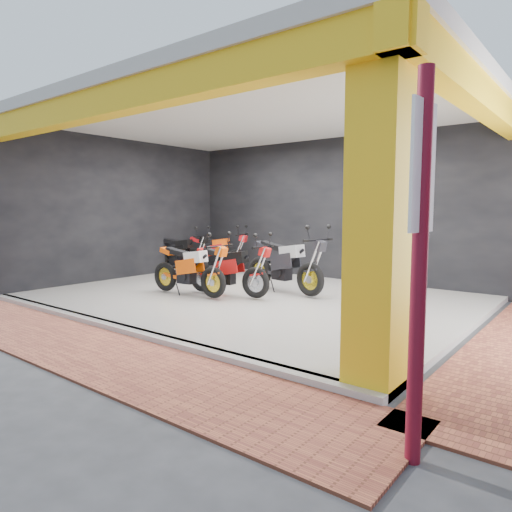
{
  "coord_description": "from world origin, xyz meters",
  "views": [
    {
      "loc": [
        5.53,
        -4.92,
        1.79
      ],
      "look_at": [
        0.17,
        1.92,
        0.9
      ],
      "focal_mm": 32.0,
      "sensor_mm": 36.0,
      "label": 1
    }
  ],
  "objects": [
    {
      "name": "moto_hero",
      "position": [
        -0.34,
        1.26,
        0.71
      ],
      "size": [
        2.03,
        0.83,
        1.22
      ],
      "primitive_type": null,
      "rotation": [
        0.0,
        0.0,
        0.04
      ],
      "color": "#F3550A",
      "rests_on": "showroom_floor"
    },
    {
      "name": "showroom_floor",
      "position": [
        0.0,
        2.0,
        0.05
      ],
      "size": [
        8.0,
        6.0,
        0.1
      ],
      "primitive_type": "cube",
      "color": "silver",
      "rests_on": "ground"
    },
    {
      "name": "ground",
      "position": [
        0.0,
        0.0,
        0.0
      ],
      "size": [
        80.0,
        80.0,
        0.0
      ],
      "primitive_type": "plane",
      "color": "#2D2D30",
      "rests_on": "ground"
    },
    {
      "name": "left_wall",
      "position": [
        -4.1,
        2.0,
        1.75
      ],
      "size": [
        0.2,
        6.2,
        3.5
      ],
      "primitive_type": "cube",
      "color": "black",
      "rests_on": "ground"
    },
    {
      "name": "moto_row_a",
      "position": [
        1.02,
        2.52,
        0.77
      ],
      "size": [
        2.31,
        1.18,
        1.35
      ],
      "primitive_type": null,
      "rotation": [
        0.0,
        0.0,
        -0.17
      ],
      "color": "black",
      "rests_on": "showroom_floor"
    },
    {
      "name": "signpost",
      "position": [
        4.51,
        -1.81,
        1.49
      ],
      "size": [
        0.11,
        0.38,
        2.73
      ],
      "rotation": [
        0.0,
        0.0,
        -0.06
      ],
      "color": "maroon",
      "rests_on": "ground"
    },
    {
      "name": "back_wall",
      "position": [
        0.0,
        5.1,
        1.75
      ],
      "size": [
        8.2,
        0.2,
        3.5
      ],
      "primitive_type": "cube",
      "color": "black",
      "rests_on": "ground"
    },
    {
      "name": "header_beam_front",
      "position": [
        0.0,
        -1.0,
        3.3
      ],
      "size": [
        8.4,
        0.3,
        0.4
      ],
      "primitive_type": "cube",
      "color": "yellow",
      "rests_on": "corner_column"
    },
    {
      "name": "header_beam_right",
      "position": [
        4.0,
        2.0,
        3.3
      ],
      "size": [
        0.3,
        6.4,
        0.4
      ],
      "primitive_type": "cube",
      "color": "yellow",
      "rests_on": "corner_column"
    },
    {
      "name": "moto_row_d",
      "position": [
        -2.96,
        3.43,
        0.71
      ],
      "size": [
        2.08,
        1.04,
        1.21
      ],
      "primitive_type": null,
      "rotation": [
        0.0,
        0.0,
        0.16
      ],
      "color": "black",
      "rests_on": "showroom_floor"
    },
    {
      "name": "moto_row_c",
      "position": [
        -2.41,
        4.34,
        0.71
      ],
      "size": [
        2.14,
        1.29,
        1.23
      ],
      "primitive_type": null,
      "rotation": [
        0.0,
        0.0,
        0.29
      ],
      "color": "red",
      "rests_on": "showroom_floor"
    },
    {
      "name": "corner_column",
      "position": [
        3.75,
        -0.75,
        1.75
      ],
      "size": [
        0.5,
        0.5,
        3.5
      ],
      "primitive_type": "cube",
      "color": "yellow",
      "rests_on": "ground"
    },
    {
      "name": "moto_row_b",
      "position": [
        0.29,
        1.74,
        0.7
      ],
      "size": [
        2.04,
        0.94,
        1.21
      ],
      "primitive_type": null,
      "rotation": [
        0.0,
        0.0,
        0.11
      ],
      "color": "red",
      "rests_on": "showroom_floor"
    },
    {
      "name": "showroom_ceiling",
      "position": [
        0.0,
        2.0,
        3.6
      ],
      "size": [
        8.4,
        6.4,
        0.2
      ],
      "primitive_type": "cube",
      "color": "beige",
      "rests_on": "corner_column"
    },
    {
      "name": "floor_kerb",
      "position": [
        0.0,
        -1.02,
        0.05
      ],
      "size": [
        8.0,
        0.2,
        0.1
      ],
      "primitive_type": "cube",
      "color": "silver",
      "rests_on": "ground"
    },
    {
      "name": "paver_front",
      "position": [
        0.0,
        -1.8,
        0.01
      ],
      "size": [
        9.0,
        1.4,
        0.03
      ],
      "primitive_type": "cube",
      "color": "#9B4D32",
      "rests_on": "ground"
    }
  ]
}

